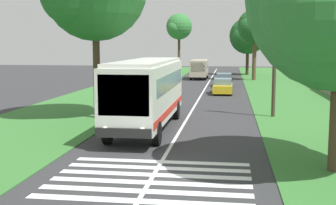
# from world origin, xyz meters

# --- Properties ---
(ground) EXTENTS (160.00, 160.00, 0.00)m
(ground) POSITION_xyz_m (0.00, 0.00, 0.00)
(ground) COLOR #333335
(grass_verge_left) EXTENTS (120.00, 8.00, 0.04)m
(grass_verge_left) POSITION_xyz_m (15.00, 8.20, 0.02)
(grass_verge_left) COLOR #387533
(grass_verge_left) RESTS_ON ground
(grass_verge_right) EXTENTS (120.00, 8.00, 0.04)m
(grass_verge_right) POSITION_xyz_m (15.00, -8.20, 0.02)
(grass_verge_right) COLOR #387533
(grass_verge_right) RESTS_ON ground
(centre_line) EXTENTS (110.00, 0.16, 0.01)m
(centre_line) POSITION_xyz_m (15.00, 0.00, 0.00)
(centre_line) COLOR silver
(centre_line) RESTS_ON ground
(coach_bus) EXTENTS (11.16, 2.62, 3.73)m
(coach_bus) POSITION_xyz_m (7.89, 1.80, 2.15)
(coach_bus) COLOR silver
(coach_bus) RESTS_ON ground
(zebra_crossing) EXTENTS (4.95, 6.80, 0.01)m
(zebra_crossing) POSITION_xyz_m (-1.11, 0.00, 0.00)
(zebra_crossing) COLOR silver
(zebra_crossing) RESTS_ON ground
(trailing_car_0) EXTENTS (4.30, 1.78, 1.43)m
(trailing_car_0) POSITION_xyz_m (26.26, -1.92, 0.67)
(trailing_car_0) COLOR gold
(trailing_car_0) RESTS_ON ground
(trailing_car_1) EXTENTS (4.30, 1.78, 1.43)m
(trailing_car_1) POSITION_xyz_m (33.95, -1.91, 0.67)
(trailing_car_1) COLOR black
(trailing_car_1) RESTS_ON ground
(trailing_minibus_0) EXTENTS (6.00, 2.14, 2.53)m
(trailing_minibus_0) POSITION_xyz_m (44.03, 1.51, 1.55)
(trailing_minibus_0) COLOR #BFB299
(trailing_minibus_0) RESTS_ON ground
(roadside_tree_left_2) EXTENTS (5.13, 4.44, 9.80)m
(roadside_tree_left_2) POSITION_xyz_m (61.74, 6.33, 7.48)
(roadside_tree_left_2) COLOR #4C3826
(roadside_tree_left_2) RESTS_ON grass_verge_left
(roadside_tree_right_0) EXTENTS (6.34, 5.46, 8.56)m
(roadside_tree_right_0) POSITION_xyz_m (52.95, -4.95, 5.73)
(roadside_tree_right_0) COLOR #3D2D1E
(roadside_tree_right_0) RESTS_ON grass_verge_right
(roadside_tree_right_1) EXTENTS (5.36, 4.44, 9.04)m
(roadside_tree_right_1) POSITION_xyz_m (42.86, -5.46, 6.70)
(roadside_tree_right_1) COLOR brown
(roadside_tree_right_1) RESTS_ON grass_verge_right
(roadside_tree_right_2) EXTENTS (7.97, 6.62, 9.48)m
(roadside_tree_right_2) POSITION_xyz_m (0.91, -6.24, 6.02)
(roadside_tree_right_2) COLOR #4C3826
(roadside_tree_right_2) RESTS_ON grass_verge_right
(utility_pole) EXTENTS (0.24, 1.40, 7.69)m
(utility_pole) POSITION_xyz_m (12.93, -5.32, 4.03)
(utility_pole) COLOR #473828
(utility_pole) RESTS_ON grass_verge_right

